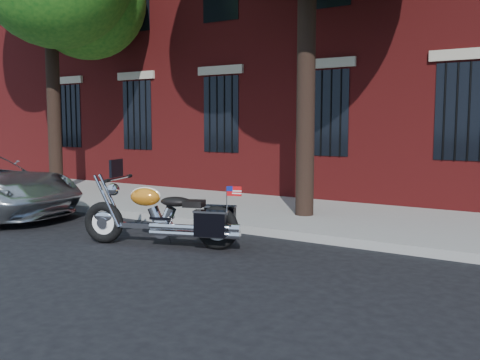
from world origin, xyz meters
The scene contains 4 objects.
ground centered at (0.00, 0.00, 0.00)m, with size 120.00×120.00×0.00m, color black.
curb centered at (0.00, 1.38, 0.07)m, with size 40.00×0.16×0.15m, color gray.
sidewalk centered at (0.00, 3.26, 0.07)m, with size 40.00×3.60×0.15m, color gray.
motorcycle centered at (-0.40, -0.22, 0.47)m, with size 2.71×1.32×1.38m.
Camera 1 is at (5.09, -6.63, 1.96)m, focal length 40.00 mm.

